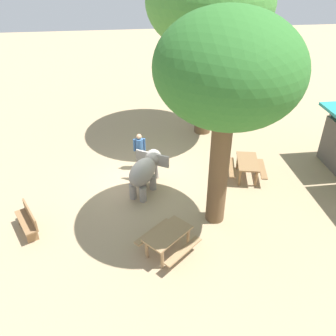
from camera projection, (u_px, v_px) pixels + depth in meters
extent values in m
plane|color=tan|center=(143.00, 180.00, 14.37)|extent=(60.00, 60.00, 0.00)
cylinder|color=gray|center=(143.00, 180.00, 13.88)|extent=(0.27, 0.27, 0.61)
cylinder|color=gray|center=(153.00, 182.00, 13.73)|extent=(0.27, 0.27, 0.61)
cylinder|color=gray|center=(133.00, 191.00, 13.23)|extent=(0.27, 0.27, 0.61)
cylinder|color=gray|center=(143.00, 194.00, 13.08)|extent=(0.27, 0.27, 0.61)
ellipsoid|color=gray|center=(142.00, 172.00, 13.12)|extent=(1.71, 1.46, 0.92)
sphere|color=gray|center=(153.00, 157.00, 13.78)|extent=(0.65, 0.65, 0.65)
cone|color=gray|center=(156.00, 167.00, 14.28)|extent=(0.20, 0.20, 1.03)
cube|color=gray|center=(142.00, 156.00, 13.86)|extent=(0.35, 0.50, 0.49)
cube|color=gray|center=(162.00, 161.00, 13.56)|extent=(0.35, 0.50, 0.49)
cylinder|color=#3F3833|center=(142.00, 159.00, 14.98)|extent=(0.14, 0.14, 0.82)
cylinder|color=#3F3833|center=(138.00, 160.00, 14.96)|extent=(0.14, 0.14, 0.82)
cylinder|color=#33598C|center=(139.00, 145.00, 14.59)|extent=(0.32, 0.32, 0.58)
sphere|color=tan|center=(139.00, 137.00, 14.38)|extent=(0.22, 0.22, 0.22)
cylinder|color=#33598C|center=(144.00, 145.00, 14.60)|extent=(0.09, 0.09, 0.55)
cylinder|color=#33598C|center=(134.00, 145.00, 14.56)|extent=(0.09, 0.09, 0.55)
cylinder|color=brown|center=(204.00, 89.00, 16.93)|extent=(0.82, 0.82, 4.49)
ellipsoid|color=#478C38|center=(210.00, 1.00, 14.85)|extent=(5.95, 5.45, 4.21)
cylinder|color=brown|center=(219.00, 169.00, 11.32)|extent=(0.64, 0.64, 4.08)
ellipsoid|color=#2D6B28|center=(228.00, 68.00, 9.56)|extent=(4.53, 4.16, 3.21)
cube|color=olive|center=(26.00, 221.00, 11.59)|extent=(1.43, 0.99, 0.06)
cube|color=olive|center=(30.00, 214.00, 11.55)|extent=(1.28, 0.68, 0.40)
cube|color=olive|center=(32.00, 236.00, 11.35)|extent=(0.23, 0.36, 0.42)
cube|color=olive|center=(23.00, 218.00, 12.08)|extent=(0.23, 0.36, 0.42)
cube|color=olive|center=(248.00, 162.00, 14.18)|extent=(1.64, 1.11, 0.06)
cylinder|color=olive|center=(238.00, 162.00, 14.92)|extent=(0.10, 0.10, 0.72)
cylinder|color=olive|center=(253.00, 162.00, 14.87)|extent=(0.10, 0.10, 0.72)
cylinder|color=olive|center=(240.00, 177.00, 13.91)|extent=(0.10, 0.10, 0.72)
cylinder|color=olive|center=(256.00, 178.00, 13.86)|extent=(0.10, 0.10, 0.72)
cube|color=olive|center=(231.00, 167.00, 14.40)|extent=(1.52, 0.57, 0.05)
cube|color=olive|center=(262.00, 169.00, 14.30)|extent=(1.52, 0.57, 0.05)
cube|color=#9E7A51|center=(168.00, 234.00, 10.67)|extent=(1.59, 1.66, 0.06)
cylinder|color=#9E7A51|center=(162.00, 259.00, 10.32)|extent=(0.10, 0.10, 0.72)
cylinder|color=#9E7A51|center=(147.00, 248.00, 10.68)|extent=(0.10, 0.10, 0.72)
cylinder|color=#9E7A51|center=(188.00, 238.00, 11.08)|extent=(0.10, 0.10, 0.72)
cylinder|color=#9E7A51|center=(173.00, 228.00, 11.44)|extent=(0.10, 0.10, 0.72)
cube|color=#9E7A51|center=(183.00, 251.00, 10.49)|extent=(1.16, 1.29, 0.05)
cube|color=#9E7A51|center=(153.00, 232.00, 11.18)|extent=(1.16, 1.29, 0.05)
cylinder|color=gray|center=(326.00, 133.00, 15.30)|extent=(0.10, 0.10, 2.40)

